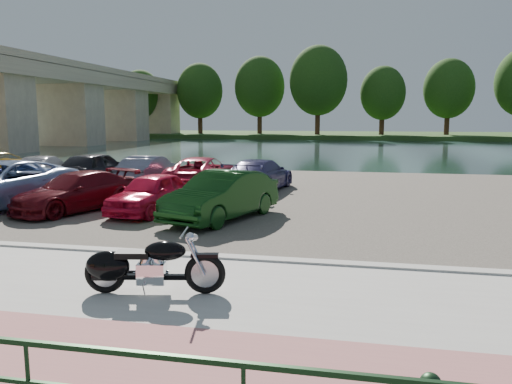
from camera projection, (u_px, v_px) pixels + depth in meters
ground at (182, 294)px, 8.47m from camera, size 200.00×200.00×0.00m
promenade at (159, 314)px, 7.50m from camera, size 60.00×6.00×0.10m
pink_path at (111, 357)px, 6.03m from camera, size 60.00×2.00×0.01m
kerb at (215, 258)px, 10.40m from camera, size 60.00×0.30×0.14m
parking_lot at (281, 195)px, 19.13m from camera, size 60.00×18.00×0.04m
river at (328, 150)px, 47.23m from camera, size 120.00×40.00×0.00m
far_bank at (340, 135)px, 78.19m from camera, size 120.00×24.00×0.60m
bridge at (64, 94)px, 52.98m from camera, size 7.00×56.00×8.55m
railing at (27, 363)px, 4.48m from camera, size 24.04×0.05×0.90m
far_trees at (371, 86)px, 70.24m from camera, size 70.25×10.68×12.52m
motorcycle at (142, 266)px, 8.18m from camera, size 2.31×0.84×1.05m
car_2 at (0, 185)px, 16.33m from camera, size 3.45×5.86×1.53m
car_3 at (76, 192)px, 15.80m from camera, size 3.14×4.56×1.23m
car_4 at (151, 193)px, 15.50m from camera, size 1.95×3.80×1.24m
car_5 at (222, 196)px, 14.43m from camera, size 2.77×4.49×1.40m
car_7 at (44, 169)px, 22.33m from camera, size 2.84×4.73×1.28m
car_8 at (96, 168)px, 21.87m from camera, size 2.17×4.50×1.48m
car_9 at (149, 171)px, 21.73m from camera, size 1.50×4.01×1.31m
car_10 at (201, 172)px, 20.93m from camera, size 2.42×4.86×1.32m
car_11 at (260, 175)px, 20.24m from camera, size 2.39×4.67×1.30m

